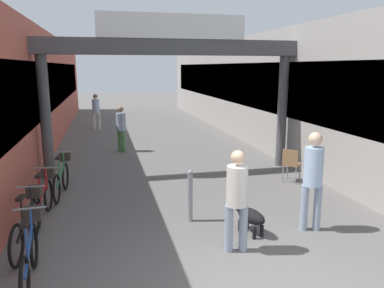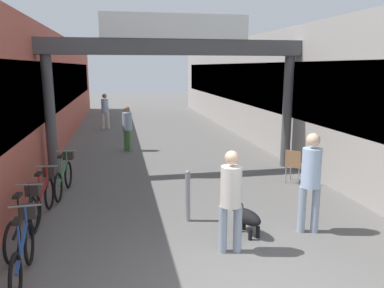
% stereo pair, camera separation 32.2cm
% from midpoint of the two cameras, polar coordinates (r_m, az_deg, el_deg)
% --- Properties ---
extents(storefront_left, '(3.00, 26.00, 4.16)m').
position_cam_midpoint_polar(storefront_left, '(15.24, -26.36, 7.12)').
color(storefront_left, '#B25142').
rests_on(storefront_left, ground_plane).
extents(storefront_right, '(3.00, 26.00, 4.16)m').
position_cam_midpoint_polar(storefront_right, '(16.34, 11.40, 8.32)').
color(storefront_right, '#9E9993').
rests_on(storefront_right, ground_plane).
extents(arcade_sign_gateway, '(7.40, 0.47, 4.35)m').
position_cam_midpoint_polar(arcade_sign_gateway, '(10.41, -3.97, 12.41)').
color(arcade_sign_gateway, '#4C4C4F').
rests_on(arcade_sign_gateway, ground_plane).
extents(pedestrian_with_dog, '(0.40, 0.39, 1.70)m').
position_cam_midpoint_polar(pedestrian_with_dog, '(6.05, 5.32, -7.70)').
color(pedestrian_with_dog, '#8C9EB2').
rests_on(pedestrian_with_dog, ground_plane).
extents(pedestrian_companion, '(0.42, 0.42, 1.84)m').
position_cam_midpoint_polar(pedestrian_companion, '(7.07, 16.72, -4.49)').
color(pedestrian_companion, '#8C9EB2').
rests_on(pedestrian_companion, ground_plane).
extents(pedestrian_carrying_crate, '(0.47, 0.47, 1.62)m').
position_cam_midpoint_polar(pedestrian_carrying_crate, '(13.51, -11.43, 2.72)').
color(pedestrian_carrying_crate, '#4C7F47').
rests_on(pedestrian_carrying_crate, ground_plane).
extents(pedestrian_elderly_walking, '(0.40, 0.38, 1.71)m').
position_cam_midpoint_polar(pedestrian_elderly_walking, '(18.65, -14.90, 5.15)').
color(pedestrian_elderly_walking, silver).
rests_on(pedestrian_elderly_walking, ground_plane).
extents(dog_on_leash, '(0.49, 0.78, 0.54)m').
position_cam_midpoint_polar(dog_on_leash, '(6.96, 7.33, -10.68)').
color(dog_on_leash, black).
rests_on(dog_on_leash, ground_plane).
extents(bicycle_blue_nearest, '(0.46, 1.69, 0.98)m').
position_cam_midpoint_polar(bicycle_blue_nearest, '(5.96, -24.93, -14.72)').
color(bicycle_blue_nearest, black).
rests_on(bicycle_blue_nearest, ground_plane).
extents(bicycle_black_second, '(0.46, 1.69, 0.98)m').
position_cam_midpoint_polar(bicycle_black_second, '(6.97, -25.02, -10.84)').
color(bicycle_black_second, black).
rests_on(bicycle_black_second, ground_plane).
extents(bicycle_red_third, '(0.46, 1.69, 0.98)m').
position_cam_midpoint_polar(bicycle_red_third, '(8.10, -22.76, -7.54)').
color(bicycle_red_third, black).
rests_on(bicycle_red_third, ground_plane).
extents(bicycle_green_farthest, '(0.46, 1.69, 0.98)m').
position_cam_midpoint_polar(bicycle_green_farthest, '(9.42, -20.16, -4.70)').
color(bicycle_green_farthest, black).
rests_on(bicycle_green_farthest, ground_plane).
extents(bollard_post_metal, '(0.10, 0.10, 1.04)m').
position_cam_midpoint_polar(bollard_post_metal, '(7.33, -1.55, -7.85)').
color(bollard_post_metal, gray).
rests_on(bollard_post_metal, ground_plane).
extents(cafe_chair_wood_nearer, '(0.57, 0.57, 0.89)m').
position_cam_midpoint_polar(cafe_chair_wood_nearer, '(10.03, 13.98, -2.72)').
color(cafe_chair_wood_nearer, gray).
rests_on(cafe_chair_wood_nearer, ground_plane).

